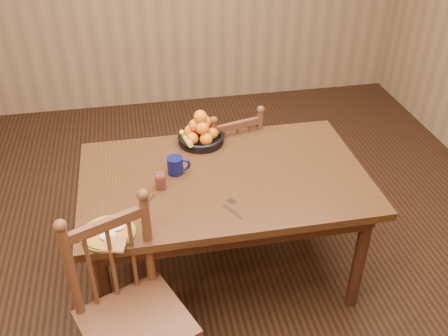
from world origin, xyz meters
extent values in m
cube|color=black|center=(0.00, 0.00, 0.00)|extent=(4.50, 5.00, 0.01)
cube|color=black|center=(0.00, 0.00, 0.73)|extent=(1.60, 1.00, 0.04)
cube|color=black|center=(0.00, 0.42, 0.65)|extent=(1.40, 0.04, 0.10)
cube|color=black|center=(0.00, -0.42, 0.65)|extent=(1.40, 0.04, 0.10)
cube|color=black|center=(0.72, 0.00, 0.65)|extent=(0.04, 0.84, 0.10)
cube|color=black|center=(-0.72, 0.00, 0.65)|extent=(0.04, 0.84, 0.10)
cylinder|color=black|center=(-0.70, -0.40, 0.35)|extent=(0.07, 0.07, 0.70)
cylinder|color=black|center=(0.70, -0.40, 0.35)|extent=(0.07, 0.07, 0.70)
cylinder|color=black|center=(-0.70, 0.40, 0.35)|extent=(0.07, 0.07, 0.70)
cylinder|color=black|center=(0.70, 0.40, 0.35)|extent=(0.07, 0.07, 0.70)
cube|color=#4B2716|center=(0.13, 0.61, 0.41)|extent=(0.48, 0.47, 0.04)
cylinder|color=#4B2716|center=(0.25, 0.80, 0.20)|extent=(0.03, 0.03, 0.39)
cylinder|color=#4B2716|center=(-0.07, 0.72, 0.20)|extent=(0.03, 0.03, 0.39)
cylinder|color=#4B2716|center=(0.33, 0.50, 0.20)|extent=(0.03, 0.03, 0.39)
cylinder|color=#4B2716|center=(0.01, 0.42, 0.20)|extent=(0.03, 0.03, 0.39)
cylinder|color=#4B2716|center=(0.33, 0.48, 0.65)|extent=(0.04, 0.04, 0.47)
cylinder|color=#4B2716|center=(0.01, 0.40, 0.65)|extent=(0.04, 0.04, 0.47)
cylinder|color=#4B2716|center=(0.17, 0.44, 0.60)|extent=(0.02, 0.02, 0.36)
cube|color=#4B2716|center=(0.17, 0.44, 0.81)|extent=(0.32, 0.11, 0.05)
cube|color=#4B2716|center=(-0.55, -0.70, 0.47)|extent=(0.59, 0.58, 0.04)
cylinder|color=#4B2716|center=(-0.45, -0.47, 0.22)|extent=(0.04, 0.04, 0.45)
cylinder|color=#4B2716|center=(-0.80, -0.60, 0.74)|extent=(0.05, 0.05, 0.54)
cylinder|color=#4B2716|center=(-0.45, -0.45, 0.74)|extent=(0.05, 0.05, 0.54)
cylinder|color=#4B2716|center=(-0.63, -0.52, 0.69)|extent=(0.02, 0.02, 0.42)
cube|color=#4B2716|center=(-0.63, -0.52, 0.93)|extent=(0.36, 0.18, 0.05)
cylinder|color=#59601E|center=(-0.64, -0.38, 0.76)|extent=(0.26, 0.26, 0.01)
cylinder|color=#BF7818|center=(-0.64, -0.38, 0.76)|extent=(0.24, 0.24, 0.01)
ellipsoid|color=silver|center=(-0.68, -0.34, 0.77)|extent=(0.08, 0.08, 0.01)
cube|color=#F2E08C|center=(-0.68, -0.34, 0.79)|extent=(0.02, 0.02, 0.01)
ellipsoid|color=silver|center=(-0.59, -0.35, 0.77)|extent=(0.08, 0.08, 0.01)
cube|color=#F2E08C|center=(-0.59, -0.35, 0.79)|extent=(0.02, 0.02, 0.01)
ellipsoid|color=silver|center=(-0.64, -0.41, 0.77)|extent=(0.08, 0.08, 0.01)
cube|color=#F2E08C|center=(-0.64, -0.41, 0.79)|extent=(0.02, 0.02, 0.01)
cube|color=brown|center=(-0.61, -0.48, 0.78)|extent=(0.13, 0.12, 0.01)
cube|color=silver|center=(-0.02, -0.33, 0.75)|extent=(0.09, 0.13, 0.00)
cube|color=silver|center=(-0.01, -0.24, 0.75)|extent=(0.05, 0.05, 0.00)
cube|color=silver|center=(-0.43, -0.16, 0.75)|extent=(0.07, 0.11, 0.00)
ellipsoid|color=silver|center=(-0.45, -0.09, 0.76)|extent=(0.03, 0.04, 0.01)
cylinder|color=#0B0E3E|center=(-0.26, 0.08, 0.80)|extent=(0.09, 0.09, 0.10)
torus|color=#0B0E3E|center=(-0.21, 0.08, 0.80)|extent=(0.07, 0.03, 0.07)
cylinder|color=black|center=(-0.26, 0.08, 0.85)|extent=(0.08, 0.08, 0.00)
cylinder|color=silver|center=(-0.36, -0.05, 0.80)|extent=(0.06, 0.06, 0.09)
cylinder|color=maroon|center=(-0.36, -0.05, 0.79)|extent=(0.05, 0.05, 0.07)
cylinder|color=black|center=(-0.07, 0.38, 0.76)|extent=(0.28, 0.28, 0.02)
torus|color=black|center=(-0.07, 0.38, 0.80)|extent=(0.29, 0.29, 0.02)
cylinder|color=black|center=(-0.07, 0.38, 0.75)|extent=(0.10, 0.10, 0.01)
sphere|color=orange|center=(0.00, 0.38, 0.81)|extent=(0.07, 0.07, 0.07)
sphere|color=orange|center=(-0.05, 0.45, 0.81)|extent=(0.08, 0.08, 0.08)
sphere|color=orange|center=(-0.13, 0.42, 0.81)|extent=(0.08, 0.08, 0.08)
sphere|color=orange|center=(-0.13, 0.34, 0.81)|extent=(0.07, 0.07, 0.07)
sphere|color=orange|center=(-0.05, 0.31, 0.81)|extent=(0.08, 0.08, 0.08)
sphere|color=orange|center=(-0.04, 0.41, 0.87)|extent=(0.08, 0.08, 0.08)
sphere|color=orange|center=(-0.11, 0.39, 0.87)|extent=(0.07, 0.07, 0.07)
sphere|color=orange|center=(-0.07, 0.34, 0.87)|extent=(0.08, 0.08, 0.08)
sphere|color=orange|center=(-0.07, 0.38, 0.93)|extent=(0.08, 0.08, 0.08)
cylinder|color=yellow|center=(-0.16, 0.34, 0.80)|extent=(0.10, 0.17, 0.07)
camera|label=1|loc=(-0.43, -2.25, 2.36)|focal=40.00mm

